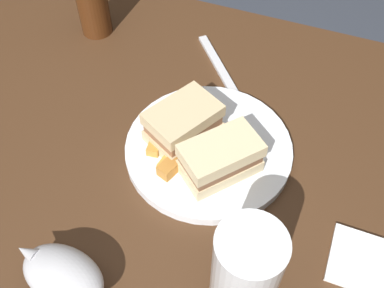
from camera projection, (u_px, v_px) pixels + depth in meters
dining_table at (180, 256)px, 1.05m from camera, size 1.09×0.86×0.77m
plate at (209, 149)px, 0.75m from camera, size 0.28×0.28×0.02m
sandwich_half_left at (181, 123)px, 0.73m from camera, size 0.12×0.14×0.06m
sandwich_half_right at (220, 158)px, 0.69m from camera, size 0.13×0.14×0.06m
potato_wedge_front at (168, 159)px, 0.71m from camera, size 0.02×0.05×0.02m
potato_wedge_middle at (178, 147)px, 0.73m from camera, size 0.04×0.03×0.02m
potato_wedge_back at (173, 164)px, 0.71m from camera, size 0.04×0.06×0.02m
potato_wedge_left_edge at (207, 177)px, 0.69m from camera, size 0.05×0.03×0.02m
potato_wedge_right_edge at (157, 142)px, 0.74m from camera, size 0.02×0.05×0.02m
potato_wedge_stray at (192, 151)px, 0.73m from camera, size 0.05×0.04×0.01m
pint_glass at (244, 277)px, 0.55m from camera, size 0.08×0.08×0.16m
gravy_boat at (62, 274)px, 0.58m from camera, size 0.13×0.09×0.07m
napkin at (369, 264)px, 0.63m from camera, size 0.11×0.09×0.01m
fork at (218, 65)px, 0.88m from camera, size 0.13×0.15×0.01m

